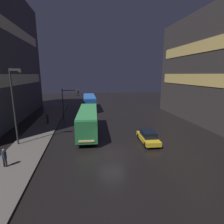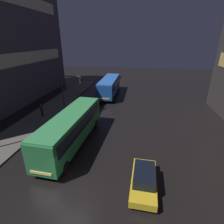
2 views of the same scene
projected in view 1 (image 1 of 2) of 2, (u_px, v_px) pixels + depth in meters
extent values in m
plane|color=black|center=(112.00, 153.00, 18.11)|extent=(120.00, 120.00, 0.00)
cube|color=#56514C|center=(43.00, 128.00, 26.37)|extent=(4.00, 48.00, 0.15)
cube|color=beige|center=(21.00, 79.00, 30.81)|extent=(0.24, 24.44, 1.80)
cube|color=beige|center=(16.00, 31.00, 29.13)|extent=(0.24, 24.44, 1.80)
cube|color=#383333|center=(216.00, 69.00, 30.25)|extent=(10.00, 21.23, 17.66)
cube|color=#EAC66B|center=(189.00, 79.00, 29.85)|extent=(0.24, 18.05, 1.80)
cube|color=#EAC66B|center=(192.00, 49.00, 28.80)|extent=(0.24, 18.05, 1.80)
cube|color=#236B38|center=(88.00, 120.00, 23.72)|extent=(3.04, 10.75, 2.58)
cube|color=black|center=(88.00, 117.00, 23.61)|extent=(3.05, 9.90, 1.10)
cube|color=#399252|center=(88.00, 111.00, 23.43)|extent=(2.98, 10.53, 0.16)
cube|color=#F4CC72|center=(86.00, 141.00, 18.72)|extent=(1.69, 0.20, 0.20)
cylinder|color=black|center=(97.00, 140.00, 20.31)|extent=(0.31, 1.01, 1.00)
cylinder|color=black|center=(77.00, 141.00, 20.09)|extent=(0.31, 1.01, 1.00)
cylinder|color=black|center=(96.00, 122.00, 27.92)|extent=(0.31, 1.01, 1.00)
cylinder|color=black|center=(82.00, 122.00, 27.70)|extent=(0.31, 1.01, 1.00)
cube|color=#194793|center=(89.00, 102.00, 40.42)|extent=(2.60, 10.28, 2.46)
cube|color=black|center=(89.00, 100.00, 40.32)|extent=(2.66, 9.45, 1.10)
cube|color=blue|center=(89.00, 96.00, 40.14)|extent=(2.55, 10.07, 0.16)
cube|color=#F4CC72|center=(90.00, 109.00, 35.61)|extent=(1.82, 0.10, 0.20)
cylinder|color=black|center=(96.00, 110.00, 37.26)|extent=(0.25, 1.00, 1.00)
cylinder|color=black|center=(84.00, 110.00, 36.90)|extent=(0.25, 1.00, 1.00)
cylinder|color=black|center=(94.00, 104.00, 44.48)|extent=(0.25, 1.00, 1.00)
cylinder|color=black|center=(84.00, 104.00, 44.11)|extent=(0.25, 1.00, 1.00)
cube|color=gold|center=(148.00, 138.00, 20.70)|extent=(1.86, 4.29, 0.50)
cube|color=black|center=(148.00, 134.00, 20.57)|extent=(1.53, 2.38, 0.68)
cylinder|color=black|center=(159.00, 144.00, 19.47)|extent=(0.22, 0.65, 0.64)
cylinder|color=black|center=(145.00, 145.00, 19.29)|extent=(0.22, 0.65, 0.64)
cylinder|color=black|center=(150.00, 136.00, 22.21)|extent=(0.22, 0.65, 0.64)
cylinder|color=black|center=(138.00, 136.00, 22.03)|extent=(0.22, 0.65, 0.64)
cylinder|color=black|center=(47.00, 121.00, 28.42)|extent=(0.14, 0.14, 0.80)
cylinder|color=black|center=(48.00, 121.00, 28.45)|extent=(0.14, 0.14, 0.80)
cylinder|color=#422319|center=(47.00, 117.00, 28.28)|extent=(0.56, 0.56, 0.66)
sphere|color=#8C664C|center=(47.00, 114.00, 28.19)|extent=(0.22, 0.22, 0.22)
cylinder|color=black|center=(4.00, 163.00, 15.02)|extent=(0.14, 0.14, 0.78)
cylinder|color=black|center=(6.00, 162.00, 15.05)|extent=(0.14, 0.14, 0.78)
cylinder|color=#1E283D|center=(4.00, 155.00, 14.88)|extent=(0.43, 0.43, 0.65)
sphere|color=#8C664C|center=(3.00, 150.00, 14.79)|extent=(0.22, 0.22, 0.22)
cylinder|color=#2D2D2D|center=(63.00, 105.00, 30.15)|extent=(0.16, 0.16, 5.59)
cylinder|color=#2D2D2D|center=(70.00, 90.00, 29.83)|extent=(2.65, 0.12, 0.12)
cube|color=black|center=(78.00, 93.00, 30.14)|extent=(0.30, 0.24, 0.90)
sphere|color=#390706|center=(78.00, 92.00, 29.94)|extent=(0.18, 0.18, 0.18)
sphere|color=#3B2B07|center=(78.00, 93.00, 30.00)|extent=(0.18, 0.18, 0.18)
sphere|color=green|center=(78.00, 95.00, 30.06)|extent=(0.18, 0.18, 0.18)
cylinder|color=#2D2D2D|center=(14.00, 108.00, 19.12)|extent=(0.18, 0.18, 8.46)
cube|color=#383838|center=(15.00, 70.00, 18.35)|extent=(1.10, 0.36, 0.24)
sphere|color=#F4CC72|center=(20.00, 71.00, 18.44)|extent=(0.32, 0.32, 0.32)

